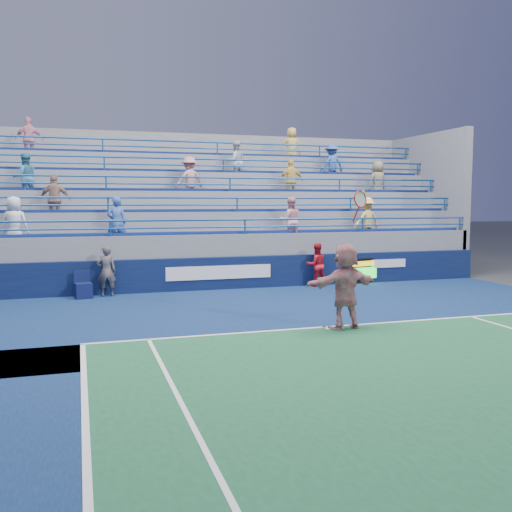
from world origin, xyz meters
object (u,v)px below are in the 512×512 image
object	(u,v)px
ball_girl	(316,265)
judge_chair	(83,290)
serve_speed_board	(364,271)
tennis_player	(345,286)
line_judge	(106,271)

from	to	relation	value
ball_girl	judge_chair	bearing A→B (deg)	2.75
serve_speed_board	tennis_player	xyz separation A→B (m)	(-3.99, -6.58, 0.55)
line_judge	ball_girl	size ratio (longest dim) A/B	1.05
line_judge	judge_chair	bearing A→B (deg)	8.94
line_judge	ball_girl	distance (m)	7.11
line_judge	ball_girl	xyz separation A→B (m)	(7.11, 0.04, -0.04)
judge_chair	line_judge	distance (m)	0.89
ball_girl	line_judge	bearing A→B (deg)	1.73
line_judge	serve_speed_board	bearing A→B (deg)	179.00
serve_speed_board	line_judge	bearing A→B (deg)	-178.42
judge_chair	serve_speed_board	bearing A→B (deg)	2.31
judge_chair	tennis_player	distance (m)	8.50
serve_speed_board	tennis_player	size ratio (longest dim) A/B	0.41
serve_speed_board	line_judge	xyz separation A→B (m)	(-9.07, -0.25, 0.34)
line_judge	ball_girl	world-z (taller)	line_judge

